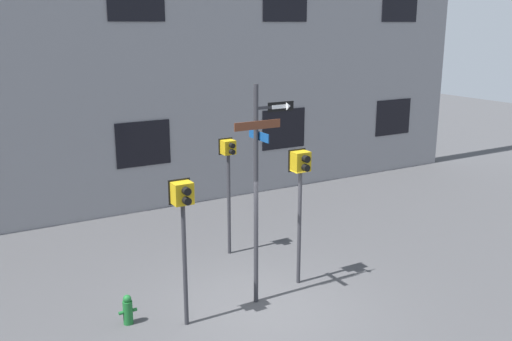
% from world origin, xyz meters
% --- Properties ---
extents(ground_plane, '(60.00, 60.00, 0.00)m').
position_xyz_m(ground_plane, '(0.00, 0.00, 0.00)').
color(ground_plane, '#424244').
extents(street_sign_pole, '(1.29, 0.71, 4.32)m').
position_xyz_m(street_sign_pole, '(0.04, 0.33, 2.52)').
color(street_sign_pole, '#2D2D33').
rests_on(street_sign_pole, ground_plane).
extents(pedestrian_signal_left, '(0.41, 0.40, 2.75)m').
position_xyz_m(pedestrian_signal_left, '(-1.58, 0.20, 2.18)').
color(pedestrian_signal_left, '#2D2D33').
rests_on(pedestrian_signal_left, ground_plane).
extents(pedestrian_signal_right, '(0.41, 0.40, 2.91)m').
position_xyz_m(pedestrian_signal_right, '(1.18, 0.62, 2.31)').
color(pedestrian_signal_right, '#2D2D33').
rests_on(pedestrian_signal_right, ground_plane).
extents(pedestrian_signal_across, '(0.35, 0.40, 2.81)m').
position_xyz_m(pedestrian_signal_across, '(0.65, 2.79, 2.15)').
color(pedestrian_signal_across, '#2D2D33').
rests_on(pedestrian_signal_across, ground_plane).
extents(fire_hydrant, '(0.34, 0.18, 0.58)m').
position_xyz_m(fire_hydrant, '(-2.51, 0.77, 0.28)').
color(fire_hydrant, '#196028').
rests_on(fire_hydrant, ground_plane).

